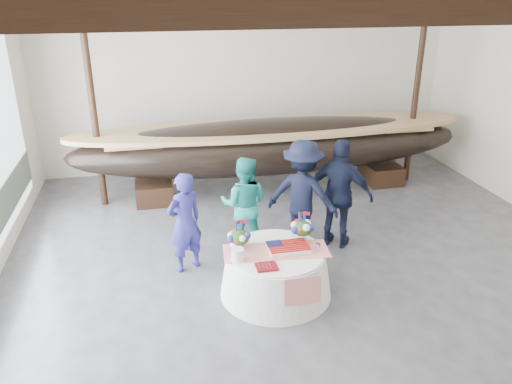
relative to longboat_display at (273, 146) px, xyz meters
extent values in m
cube|color=#3D3D42|center=(-0.19, -4.21, -1.05)|extent=(10.00, 12.00, 0.01)
cube|color=silver|center=(-0.19, 1.79, 1.20)|extent=(10.00, 0.02, 4.50)
cylinder|color=black|center=(-3.69, 0.00, 1.20)|extent=(0.14, 0.14, 4.50)
cylinder|color=black|center=(3.31, 0.00, 1.20)|extent=(0.14, 0.14, 4.50)
cube|color=black|center=(-2.64, 0.00, -0.83)|extent=(0.77, 0.99, 0.44)
cube|color=black|center=(2.64, 0.00, -0.83)|extent=(0.77, 0.99, 0.44)
ellipsoid|color=black|center=(0.00, 0.00, -0.01)|extent=(8.80, 1.76, 1.21)
cube|color=#9E7A4C|center=(0.00, 0.00, 0.32)|extent=(7.04, 1.16, 0.07)
cone|color=white|center=(-0.94, -3.99, -0.71)|extent=(1.68, 1.68, 0.69)
cylinder|color=white|center=(-0.94, -3.99, -0.35)|extent=(1.42, 1.42, 0.04)
cube|color=red|center=(-0.94, -3.99, -0.33)|extent=(1.60, 0.71, 0.01)
cube|color=white|center=(-0.77, -4.00, -0.30)|extent=(0.60, 0.40, 0.07)
cylinder|color=white|center=(-1.55, -4.14, -0.24)|extent=(0.18, 0.18, 0.19)
cylinder|color=white|center=(-1.49, -3.67, -0.23)|extent=(0.18, 0.18, 0.20)
cube|color=#66090A|center=(-1.19, -4.41, -0.32)|extent=(0.30, 0.24, 0.03)
cone|color=silver|center=(-0.34, -4.11, -0.27)|extent=(0.09, 0.09, 0.12)
imported|color=navy|center=(-2.19, -2.98, -0.21)|extent=(0.73, 0.64, 1.68)
imported|color=teal|center=(-1.14, -2.51, -0.20)|extent=(0.99, 0.88, 1.70)
imported|color=black|center=(-0.12, -2.61, -0.08)|extent=(1.46, 1.28, 1.96)
imported|color=black|center=(0.50, -2.74, -0.07)|extent=(1.22, 1.06, 1.97)
camera|label=1|loc=(-2.60, -10.20, 3.31)|focal=35.00mm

